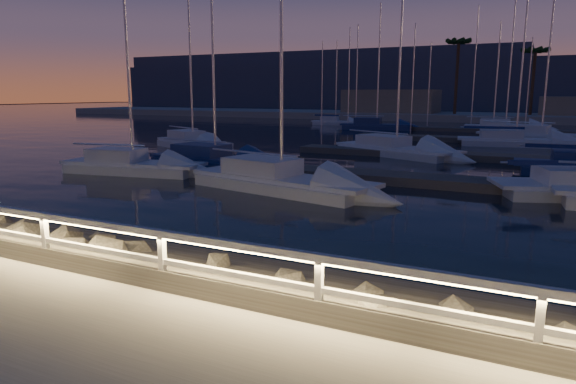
% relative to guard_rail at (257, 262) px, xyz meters
% --- Properties ---
extents(ground, '(400.00, 400.00, 0.00)m').
position_rel_guard_rail_xyz_m(ground, '(0.07, 0.00, -0.77)').
color(ground, '#9F998F').
rests_on(ground, ground).
extents(harbor_water, '(400.00, 440.00, 0.60)m').
position_rel_guard_rail_xyz_m(harbor_water, '(0.07, 31.22, -1.74)').
color(harbor_water, black).
rests_on(harbor_water, ground).
extents(guard_rail, '(44.11, 0.12, 1.06)m').
position_rel_guard_rail_xyz_m(guard_rail, '(0.00, 0.00, 0.00)').
color(guard_rail, silver).
rests_on(guard_rail, ground).
extents(riprap, '(25.42, 3.05, 1.39)m').
position_rel_guard_rail_xyz_m(riprap, '(4.06, 1.73, -1.04)').
color(riprap, '#646056').
rests_on(riprap, ground).
extents(floating_docks, '(22.00, 36.00, 0.40)m').
position_rel_guard_rail_xyz_m(floating_docks, '(0.07, 32.50, -1.17)').
color(floating_docks, '#635A52').
rests_on(floating_docks, ground).
extents(far_shore, '(160.00, 14.00, 5.20)m').
position_rel_guard_rail_xyz_m(far_shore, '(-0.06, 74.05, -0.48)').
color(far_shore, '#9F998F').
rests_on(far_shore, ground).
extents(palm_left, '(3.00, 3.00, 11.20)m').
position_rel_guard_rail_xyz_m(palm_left, '(-7.93, 72.00, 9.36)').
color(palm_left, '#4F3725').
rests_on(palm_left, ground).
extents(palm_center, '(3.00, 3.00, 9.70)m').
position_rel_guard_rail_xyz_m(palm_center, '(2.07, 73.00, 8.01)').
color(palm_center, '#4F3725').
rests_on(palm_center, ground).
extents(distant_hills, '(230.00, 37.50, 18.00)m').
position_rel_guard_rail_xyz_m(distant_hills, '(-22.06, 133.69, 3.96)').
color(distant_hills, '#373F56').
rests_on(distant_hills, ground).
extents(sailboat_a, '(7.61, 3.36, 12.61)m').
position_rel_guard_rail_xyz_m(sailboat_a, '(-14.80, 12.83, -0.92)').
color(sailboat_a, silver).
rests_on(sailboat_a, ground).
extents(sailboat_b, '(8.74, 4.15, 14.37)m').
position_rel_guard_rail_xyz_m(sailboat_b, '(-5.93, 12.05, -0.91)').
color(sailboat_b, silver).
rests_on(sailboat_b, ground).
extents(sailboat_e, '(7.83, 5.06, 13.10)m').
position_rel_guard_rail_xyz_m(sailboat_e, '(-19.23, 23.91, -0.91)').
color(sailboat_e, silver).
rests_on(sailboat_e, ground).
extents(sailboat_f, '(8.24, 3.30, 13.68)m').
position_rel_guard_rail_xyz_m(sailboat_f, '(-12.19, 16.39, -0.92)').
color(sailboat_f, navy).
rests_on(sailboat_f, ground).
extents(sailboat_g, '(9.00, 5.90, 14.96)m').
position_rel_guard_rail_xyz_m(sailboat_g, '(-4.77, 26.26, -0.92)').
color(sailboat_g, silver).
rests_on(sailboat_g, ground).
extents(sailboat_i, '(8.20, 3.54, 13.61)m').
position_rel_guard_rail_xyz_m(sailboat_i, '(-12.92, 48.91, -0.90)').
color(sailboat_i, navy).
rests_on(sailboat_i, ground).
extents(sailboat_k, '(8.75, 3.74, 14.40)m').
position_rel_guard_rail_xyz_m(sailboat_k, '(1.86, 36.19, -0.93)').
color(sailboat_k, silver).
rests_on(sailboat_k, ground).
extents(sailboat_l, '(10.50, 4.70, 17.17)m').
position_rel_guard_rail_xyz_m(sailboat_l, '(3.53, 42.12, -0.90)').
color(sailboat_l, silver).
rests_on(sailboat_l, ground).
extents(sailboat_m, '(6.31, 2.66, 10.48)m').
position_rel_guard_rail_xyz_m(sailboat_m, '(-20.10, 54.98, -0.98)').
color(sailboat_m, silver).
rests_on(sailboat_m, ground).
extents(sailboat_n, '(8.41, 2.89, 14.12)m').
position_rel_guard_rail_xyz_m(sailboat_n, '(0.05, 52.90, -0.91)').
color(sailboat_n, silver).
rests_on(sailboat_n, ground).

